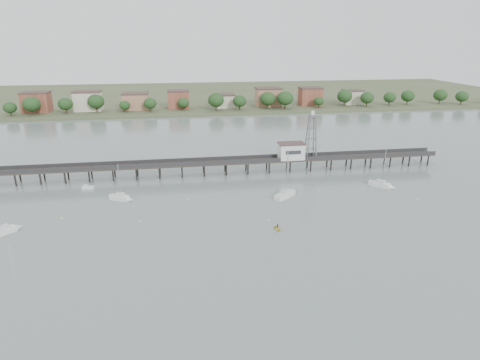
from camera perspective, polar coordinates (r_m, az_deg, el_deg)
The scene contains 13 objects.
ground_plane at distance 75.06m, azimuth 0.95°, elevation -13.83°, with size 500.00×500.00×0.00m, color slate.
pier at distance 127.83m, azimuth -3.61°, elevation 2.46°, with size 150.00×5.00×5.50m.
pier_building at distance 131.53m, azimuth 7.29°, elevation 4.14°, with size 8.40×5.40×5.30m.
lattice_tower at distance 132.37m, azimuth 10.10°, elevation 6.07°, with size 3.20×3.20×15.50m.
sailboat_b at distance 112.36m, azimuth -16.32°, elevation -2.48°, with size 6.47×4.44×10.62m.
sailboat_e at distance 124.36m, azimuth 19.81°, elevation -0.72°, with size 6.50×6.51×11.88m.
sailboat_c at distance 111.79m, azimuth 6.87°, elevation -1.92°, with size 7.94×7.14×13.70m.
sailboat_a at distance 104.57m, azimuth -30.10°, elevation -6.14°, with size 6.23×5.79×11.06m.
white_tender at distance 124.29m, azimuth -20.85°, elevation -0.99°, with size 3.58×2.01×1.31m.
yellow_dinghy at distance 92.71m, azimuth 5.34°, elevation -6.99°, with size 1.72×0.50×2.41m, color yellow.
dinghy_occupant at distance 92.71m, azimuth 5.34°, elevation -6.99°, with size 0.42×1.16×0.28m, color black.
mooring_buoys at distance 103.64m, azimuth -0.34°, elevation -3.88°, with size 92.44×18.65×0.39m.
far_shore at distance 304.19m, azimuth -6.82°, elevation 11.81°, with size 500.00×170.00×10.40m.
Camera 1 is at (-10.85, -61.71, 41.33)m, focal length 30.00 mm.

